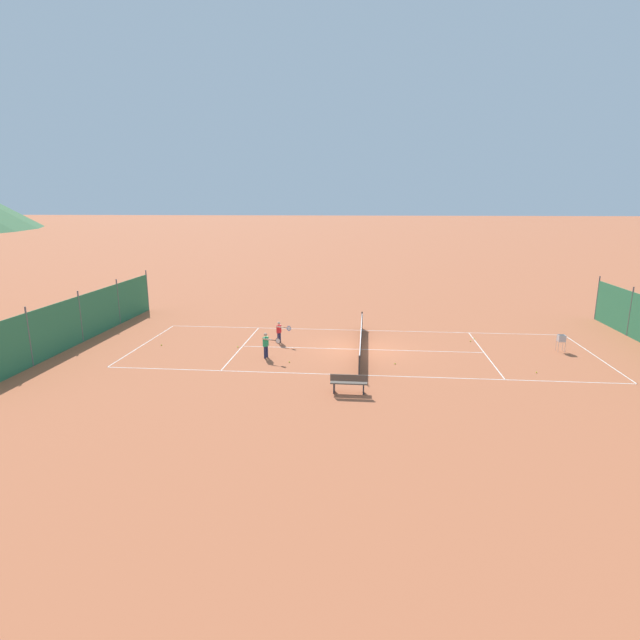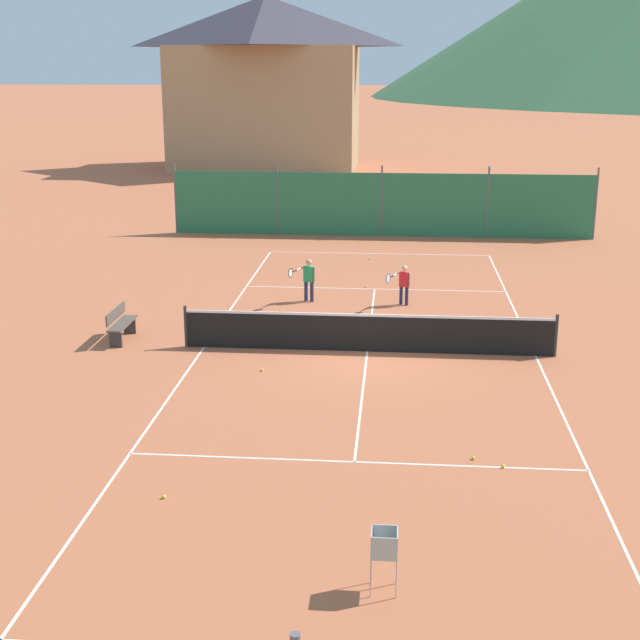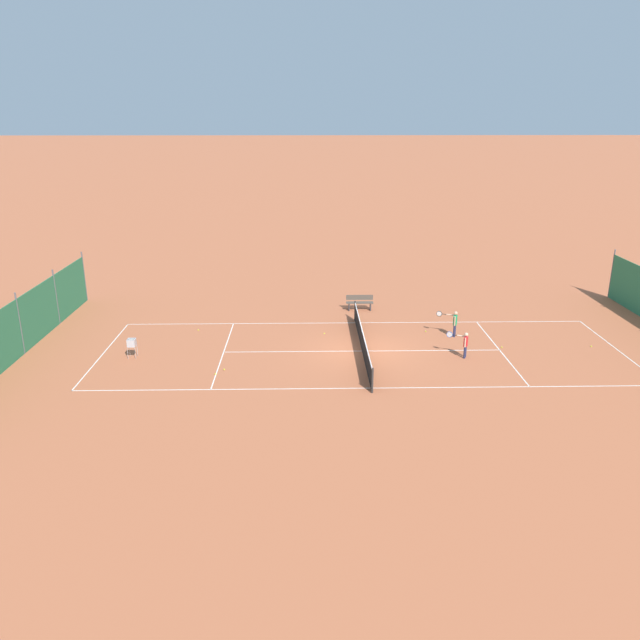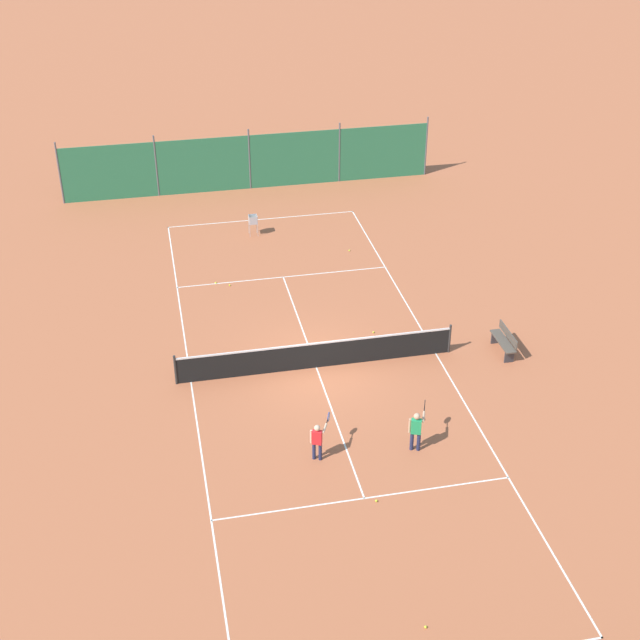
{
  "view_description": "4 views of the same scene",
  "coord_description": "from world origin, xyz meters",
  "px_view_note": "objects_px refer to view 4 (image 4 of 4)",
  "views": [
    {
      "loc": [
        -25.5,
        -0.25,
        7.55
      ],
      "look_at": [
        0.96,
        2.26,
        1.33
      ],
      "focal_mm": 28.0,
      "sensor_mm": 36.0,
      "label": 1
    },
    {
      "loc": [
        0.66,
        -20.97,
        6.82
      ],
      "look_at": [
        -1.18,
        0.01,
        0.78
      ],
      "focal_mm": 50.0,
      "sensor_mm": 36.0,
      "label": 2
    },
    {
      "loc": [
        26.86,
        -2.52,
        10.45
      ],
      "look_at": [
        -0.54,
        -1.94,
        1.35
      ],
      "focal_mm": 35.0,
      "sensor_mm": 36.0,
      "label": 3
    },
    {
      "loc": [
        4.83,
        23.74,
        16.37
      ],
      "look_at": [
        -0.26,
        -0.65,
        1.4
      ],
      "focal_mm": 50.0,
      "sensor_mm": 36.0,
      "label": 4
    }
  ],
  "objects_px": {
    "tennis_ball_service_box": "(426,627)",
    "courtside_bench": "(504,341)",
    "player_far_baseline": "(416,428)",
    "tennis_ball_alley_left": "(376,501)",
    "tennis_ball_by_net_left": "(349,250)",
    "tennis_ball_far_corner": "(216,283)",
    "tennis_ball_by_net_right": "(424,419)",
    "ball_hopper": "(253,221)",
    "tennis_net": "(316,355)",
    "player_near_baseline": "(318,438)",
    "tennis_ball_alley_right": "(373,332)",
    "tennis_ball_near_corner": "(230,285)"
  },
  "relations": [
    {
      "from": "tennis_ball_alley_left",
      "to": "player_far_baseline",
      "type": "bearing_deg",
      "value": -130.92
    },
    {
      "from": "tennis_ball_near_corner",
      "to": "tennis_ball_alley_right",
      "type": "height_order",
      "value": "same"
    },
    {
      "from": "tennis_ball_service_box",
      "to": "tennis_ball_alley_right",
      "type": "distance_m",
      "value": 12.69
    },
    {
      "from": "tennis_net",
      "to": "tennis_ball_alley_right",
      "type": "bearing_deg",
      "value": -144.64
    },
    {
      "from": "tennis_net",
      "to": "courtside_bench",
      "type": "distance_m",
      "value": 6.36
    },
    {
      "from": "tennis_net",
      "to": "tennis_ball_far_corner",
      "type": "distance_m",
      "value": 6.95
    },
    {
      "from": "tennis_ball_by_net_left",
      "to": "tennis_ball_by_net_right",
      "type": "height_order",
      "value": "same"
    },
    {
      "from": "player_near_baseline",
      "to": "ball_hopper",
      "type": "bearing_deg",
      "value": -91.12
    },
    {
      "from": "tennis_net",
      "to": "tennis_ball_by_net_left",
      "type": "relative_size",
      "value": 139.09
    },
    {
      "from": "tennis_ball_alley_right",
      "to": "courtside_bench",
      "type": "relative_size",
      "value": 0.04
    },
    {
      "from": "player_near_baseline",
      "to": "tennis_ball_service_box",
      "type": "distance_m",
      "value": 6.48
    },
    {
      "from": "tennis_ball_by_net_left",
      "to": "player_near_baseline",
      "type": "bearing_deg",
      "value": 72.69
    },
    {
      "from": "tennis_net",
      "to": "tennis_ball_alley_right",
      "type": "distance_m",
      "value": 2.96
    },
    {
      "from": "ball_hopper",
      "to": "tennis_ball_service_box",
      "type": "bearing_deg",
      "value": 92.41
    },
    {
      "from": "tennis_ball_service_box",
      "to": "tennis_ball_by_net_right",
      "type": "relative_size",
      "value": 1.0
    },
    {
      "from": "tennis_ball_far_corner",
      "to": "tennis_ball_by_net_left",
      "type": "bearing_deg",
      "value": -163.75
    },
    {
      "from": "tennis_ball_by_net_left",
      "to": "tennis_ball_alley_right",
      "type": "relative_size",
      "value": 1.0
    },
    {
      "from": "tennis_net",
      "to": "tennis_ball_alley_left",
      "type": "bearing_deg",
      "value": 92.45
    },
    {
      "from": "tennis_ball_by_net_right",
      "to": "courtside_bench",
      "type": "xyz_separation_m",
      "value": [
        -3.75,
        -3.04,
        0.42
      ]
    },
    {
      "from": "tennis_net",
      "to": "tennis_ball_by_net_right",
      "type": "relative_size",
      "value": 139.09
    },
    {
      "from": "tennis_ball_service_box",
      "to": "tennis_ball_alley_right",
      "type": "bearing_deg",
      "value": -99.41
    },
    {
      "from": "tennis_ball_service_box",
      "to": "tennis_ball_far_corner",
      "type": "height_order",
      "value": "same"
    },
    {
      "from": "tennis_ball_alley_right",
      "to": "tennis_ball_far_corner",
      "type": "relative_size",
      "value": 1.0
    },
    {
      "from": "tennis_net",
      "to": "player_far_baseline",
      "type": "relative_size",
      "value": 7.12
    },
    {
      "from": "tennis_ball_near_corner",
      "to": "ball_hopper",
      "type": "distance_m",
      "value": 4.6
    },
    {
      "from": "player_far_baseline",
      "to": "player_near_baseline",
      "type": "height_order",
      "value": "player_far_baseline"
    },
    {
      "from": "player_near_baseline",
      "to": "tennis_ball_service_box",
      "type": "bearing_deg",
      "value": 100.6
    },
    {
      "from": "courtside_bench",
      "to": "ball_hopper",
      "type": "bearing_deg",
      "value": -57.28
    },
    {
      "from": "tennis_ball_by_net_left",
      "to": "player_far_baseline",
      "type": "bearing_deg",
      "value": 85.1
    },
    {
      "from": "tennis_ball_far_corner",
      "to": "tennis_ball_alley_right",
      "type": "bearing_deg",
      "value": 136.64
    },
    {
      "from": "player_near_baseline",
      "to": "courtside_bench",
      "type": "distance_m",
      "value": 8.32
    },
    {
      "from": "player_far_baseline",
      "to": "ball_hopper",
      "type": "xyz_separation_m",
      "value": [
        2.53,
        -15.07,
        -0.1
      ]
    },
    {
      "from": "tennis_ball_by_net_left",
      "to": "tennis_ball_alley_left",
      "type": "relative_size",
      "value": 1.0
    },
    {
      "from": "player_far_baseline",
      "to": "tennis_ball_alley_left",
      "type": "relative_size",
      "value": 19.53
    },
    {
      "from": "tennis_ball_service_box",
      "to": "courtside_bench",
      "type": "height_order",
      "value": "courtside_bench"
    },
    {
      "from": "tennis_ball_service_box",
      "to": "courtside_bench",
      "type": "bearing_deg",
      "value": -120.04
    },
    {
      "from": "player_far_baseline",
      "to": "tennis_ball_alley_right",
      "type": "bearing_deg",
      "value": -93.92
    },
    {
      "from": "ball_hopper",
      "to": "tennis_ball_far_corner",
      "type": "bearing_deg",
      "value": 62.97
    },
    {
      "from": "tennis_ball_near_corner",
      "to": "tennis_net",
      "type": "bearing_deg",
      "value": 109.18
    },
    {
      "from": "tennis_ball_by_net_left",
      "to": "tennis_ball_far_corner",
      "type": "distance_m",
      "value": 5.89
    },
    {
      "from": "player_far_baseline",
      "to": "tennis_ball_alley_left",
      "type": "xyz_separation_m",
      "value": [
        1.66,
        1.92,
        -0.72
      ]
    },
    {
      "from": "player_far_baseline",
      "to": "tennis_ball_near_corner",
      "type": "height_order",
      "value": "player_far_baseline"
    },
    {
      "from": "tennis_ball_by_net_left",
      "to": "tennis_ball_far_corner",
      "type": "height_order",
      "value": "same"
    },
    {
      "from": "tennis_ball_service_box",
      "to": "courtside_bench",
      "type": "distance_m",
      "value": 12.07
    },
    {
      "from": "tennis_ball_by_net_left",
      "to": "tennis_ball_by_net_right",
      "type": "distance_m",
      "value": 11.5
    },
    {
      "from": "player_near_baseline",
      "to": "tennis_ball_alley_right",
      "type": "bearing_deg",
      "value": -117.77
    },
    {
      "from": "tennis_ball_by_net_left",
      "to": "tennis_ball_alley_left",
      "type": "xyz_separation_m",
      "value": [
        2.75,
        14.65,
        0.0
      ]
    },
    {
      "from": "tennis_ball_by_net_right",
      "to": "ball_hopper",
      "type": "bearing_deg",
      "value": -77.03
    },
    {
      "from": "player_near_baseline",
      "to": "courtside_bench",
      "type": "bearing_deg",
      "value": -150.36
    },
    {
      "from": "player_far_baseline",
      "to": "player_near_baseline",
      "type": "xyz_separation_m",
      "value": [
        2.82,
        -0.17,
        -0.05
      ]
    }
  ]
}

